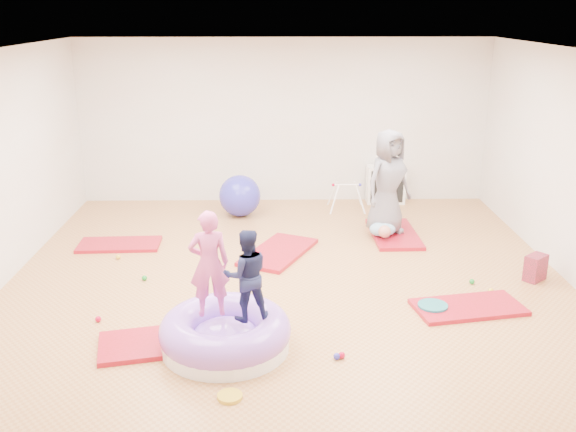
{
  "coord_description": "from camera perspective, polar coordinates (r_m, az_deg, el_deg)",
  "views": [
    {
      "loc": [
        -0.14,
        -6.95,
        3.27
      ],
      "look_at": [
        0.0,
        0.3,
        0.9
      ],
      "focal_mm": 40.0,
      "sensor_mm": 36.0,
      "label": 1
    }
  ],
  "objects": [
    {
      "name": "room",
      "position": [
        7.2,
        0.05,
        3.04
      ],
      "size": [
        7.01,
        8.01,
        2.81
      ],
      "color": "#A76A39",
      "rests_on": "ground"
    },
    {
      "name": "gym_mat_front_left",
      "position": [
        6.76,
        -10.94,
        -10.93
      ],
      "size": [
        1.4,
        0.91,
        0.05
      ],
      "primitive_type": "cube",
      "rotation": [
        0.0,
        0.0,
        0.22
      ],
      "color": "#AE0C31",
      "rests_on": "ground"
    },
    {
      "name": "gym_mat_mid_left",
      "position": [
        9.52,
        -14.76,
        -2.46
      ],
      "size": [
        1.17,
        0.62,
        0.05
      ],
      "primitive_type": "cube",
      "rotation": [
        0.0,
        0.0,
        0.04
      ],
      "color": "#AE0C31",
      "rests_on": "ground"
    },
    {
      "name": "gym_mat_center_back",
      "position": [
        8.92,
        -0.86,
        -3.22
      ],
      "size": [
        1.17,
        1.47,
        0.05
      ],
      "primitive_type": "cube",
      "rotation": [
        0.0,
        0.0,
        1.12
      ],
      "color": "#AE0C31",
      "rests_on": "ground"
    },
    {
      "name": "gym_mat_right",
      "position": [
        7.63,
        15.73,
        -7.81
      ],
      "size": [
        1.31,
        0.82,
        0.05
      ],
      "primitive_type": "cube",
      "rotation": [
        0.0,
        0.0,
        0.19
      ],
      "color": "#AE0C31",
      "rests_on": "ground"
    },
    {
      "name": "gym_mat_rear_right",
      "position": [
        9.75,
        9.39,
        -1.59
      ],
      "size": [
        0.68,
        1.33,
        0.05
      ],
      "primitive_type": "cube",
      "rotation": [
        0.0,
        0.0,
        1.59
      ],
      "color": "#AE0C31",
      "rests_on": "ground"
    },
    {
      "name": "inflatable_cushion",
      "position": [
        6.54,
        -5.59,
        -10.37
      ],
      "size": [
        1.32,
        1.32,
        0.42
      ],
      "rotation": [
        0.0,
        0.0,
        -0.12
      ],
      "color": "white",
      "rests_on": "ground"
    },
    {
      "name": "child_pink",
      "position": [
        6.32,
        -7.05,
        -3.8
      ],
      "size": [
        0.44,
        0.33,
        1.09
      ],
      "primitive_type": "imported",
      "rotation": [
        0.0,
        0.0,
        3.31
      ],
      "color": "#D44F8F",
      "rests_on": "inflatable_cushion"
    },
    {
      "name": "child_navy",
      "position": [
        6.23,
        -3.73,
        -4.84
      ],
      "size": [
        0.52,
        0.44,
        0.93
      ],
      "primitive_type": "imported",
      "rotation": [
        0.0,
        0.0,
        3.35
      ],
      "color": "#191D42",
      "rests_on": "inflatable_cushion"
    },
    {
      "name": "adult_caregiver",
      "position": [
        9.49,
        8.87,
        2.99
      ],
      "size": [
        0.91,
        0.82,
        1.55
      ],
      "primitive_type": "imported",
      "rotation": [
        0.0,
        0.0,
        0.57
      ],
      "color": "slate",
      "rests_on": "gym_mat_rear_right"
    },
    {
      "name": "infant",
      "position": [
        9.47,
        8.44,
        -1.21
      ],
      "size": [
        0.39,
        0.39,
        0.23
      ],
      "color": "#85B4D7",
      "rests_on": "gym_mat_rear_right"
    },
    {
      "name": "ball_pit_balls",
      "position": [
        7.47,
        -0.52,
        -7.58
      ],
      "size": [
        4.79,
        2.73,
        0.07
      ],
      "color": "gold",
      "rests_on": "ground"
    },
    {
      "name": "exercise_ball_blue",
      "position": [
        10.48,
        -4.31,
        1.81
      ],
      "size": [
        0.68,
        0.68,
        0.68
      ],
      "primitive_type": "sphere",
      "color": "#302EB3",
      "rests_on": "ground"
    },
    {
      "name": "exercise_ball_orange",
      "position": [
        10.53,
        -4.19,
        1.04
      ],
      "size": [
        0.38,
        0.38,
        0.38
      ],
      "primitive_type": "sphere",
      "color": "#FF542C",
      "rests_on": "ground"
    },
    {
      "name": "infant_play_gym",
      "position": [
        10.77,
        5.21,
        2.06
      ],
      "size": [
        0.6,
        0.57,
        0.46
      ],
      "rotation": [
        0.0,
        0.0,
        0.35
      ],
      "color": "white",
      "rests_on": "ground"
    },
    {
      "name": "cube_shelf",
      "position": [
        11.3,
        8.68,
        2.78
      ],
      "size": [
        0.65,
        0.32,
        0.65
      ],
      "color": "white",
      "rests_on": "ground"
    },
    {
      "name": "balance_disc",
      "position": [
        7.49,
        12.73,
        -7.93
      ],
      "size": [
        0.34,
        0.34,
        0.07
      ],
      "primitive_type": "cylinder",
      "color": "#1E6F78",
      "rests_on": "ground"
    },
    {
      "name": "backpack",
      "position": [
        8.61,
        21.14,
        -4.31
      ],
      "size": [
        0.34,
        0.32,
        0.33
      ],
      "primitive_type": "cube",
      "rotation": [
        0.0,
        0.0,
        0.69
      ],
      "color": "#C11A3D",
      "rests_on": "ground"
    },
    {
      "name": "yellow_toy",
      "position": [
        5.86,
        -5.19,
        -15.68
      ],
      "size": [
        0.22,
        0.22,
        0.03
      ],
      "primitive_type": "cylinder",
      "color": "gold",
      "rests_on": "ground"
    }
  ]
}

